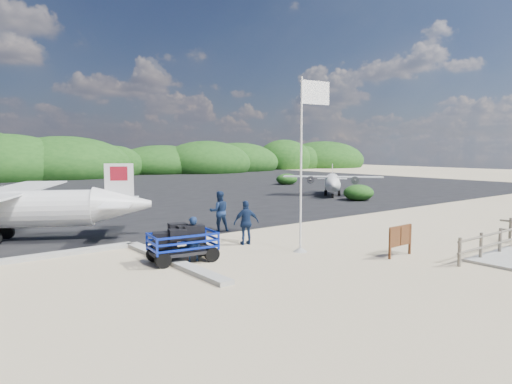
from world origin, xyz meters
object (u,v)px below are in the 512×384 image
signboard (400,257)px  crew_c (246,223)px  aircraft_large (245,191)px  crew_a (193,239)px  crew_b (219,211)px  baggage_cart (183,262)px  flagpole (300,252)px

signboard → crew_c: size_ratio=0.78×
signboard → aircraft_large: (10.87, 24.30, 0.00)m
crew_a → crew_c: bearing=-153.1°
crew_a → crew_b: 5.94m
baggage_cart → aircraft_large: aircraft_large is taller
crew_a → crew_b: bearing=-125.2°
baggage_cart → crew_b: bearing=52.3°
crew_c → aircraft_large: size_ratio=0.13×
crew_c → aircraft_large: (14.09, 19.05, -0.93)m
baggage_cart → flagpole: 4.61m
flagpole → crew_c: 2.68m
signboard → crew_c: (-3.22, 5.25, 0.93)m
baggage_cart → crew_b: size_ratio=1.28×
flagpole → crew_a: size_ratio=4.15×
baggage_cart → crew_b: crew_b is taller
flagpole → aircraft_large: (13.23, 21.42, 0.00)m
baggage_cart → crew_c: size_ratio=1.36×
signboard → crew_b: bearing=105.0°
baggage_cart → signboard: bearing=-24.3°
flagpole → aircraft_large: flagpole is taller
crew_b → crew_c: bearing=98.2°
baggage_cart → crew_b: 6.10m
aircraft_large → crew_a: bearing=78.1°
signboard → crew_a: bearing=146.5°
crew_a → crew_c: 3.44m
baggage_cart → crew_c: (3.54, 0.98, 0.93)m
signboard → crew_b: size_ratio=0.74×
crew_c → aircraft_large: aircraft_large is taller
crew_a → aircraft_large: (17.33, 20.21, -0.81)m
signboard → aircraft_large: 26.62m
baggage_cart → flagpole: bearing=-9.5°
baggage_cart → aircraft_large: size_ratio=0.18×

